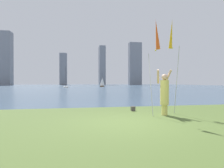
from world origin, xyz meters
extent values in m
cube|color=#384C60|center=(0.00, 62.11, -0.06)|extent=(120.00, 115.78, 0.12)
cube|color=#232D14|center=(0.00, 4.22, -0.02)|extent=(120.00, 0.70, 0.02)
cylinder|color=#D8CC66|center=(1.80, 1.18, 0.22)|extent=(0.25, 0.25, 0.44)
cylinder|color=#D8CC66|center=(1.80, 1.18, 0.95)|extent=(0.35, 0.35, 1.04)
sphere|color=#D1A889|center=(1.80, 1.18, 1.60)|extent=(0.25, 0.25, 0.25)
cylinder|color=#D1A889|center=(1.58, 1.32, 1.62)|extent=(0.25, 0.40, 0.60)
cylinder|color=#D1A889|center=(2.03, 1.32, 1.62)|extent=(0.25, 0.40, 0.60)
cylinder|color=#B2B2B7|center=(1.21, 1.24, 1.32)|extent=(0.02, 0.53, 2.59)
cone|color=#F25919|center=(1.21, 0.62, 3.23)|extent=(0.16, 0.39, 1.21)
sphere|color=yellow|center=(1.21, 0.73, 2.63)|extent=(0.06, 0.06, 0.06)
cylinder|color=#B2B2B7|center=(2.39, 1.24, 1.46)|extent=(0.02, 0.43, 2.89)
cone|color=yellow|center=(2.39, 1.74, 3.55)|extent=(0.16, 0.34, 1.29)
sphere|color=yellow|center=(2.39, 1.65, 2.91)|extent=(0.06, 0.06, 0.06)
cube|color=#4C4742|center=(0.87, 2.63, 0.11)|extent=(0.20, 0.17, 0.22)
cube|color=brown|center=(6.05, 52.77, 0.19)|extent=(1.68, 2.93, 0.39)
cylinder|color=#47474C|center=(6.05, 52.77, 2.51)|extent=(0.09, 0.09, 4.24)
cone|color=white|center=(6.12, 52.97, 1.68)|extent=(1.81, 1.81, 2.58)
cube|color=white|center=(-4.38, 45.30, 0.18)|extent=(1.48, 3.24, 0.36)
cylinder|color=#47474C|center=(-4.38, 45.30, 2.93)|extent=(0.09, 0.09, 5.14)
cube|color=gray|center=(-36.08, 97.06, 13.00)|extent=(6.87, 5.67, 25.99)
cube|color=gray|center=(-8.28, 100.34, 8.33)|extent=(3.69, 4.70, 16.66)
cube|color=gray|center=(11.96, 97.58, 10.29)|extent=(3.18, 6.11, 20.58)
cube|color=gray|center=(30.51, 98.24, 11.65)|extent=(6.87, 3.69, 23.30)
camera|label=1|loc=(-1.86, -6.49, 1.38)|focal=31.49mm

